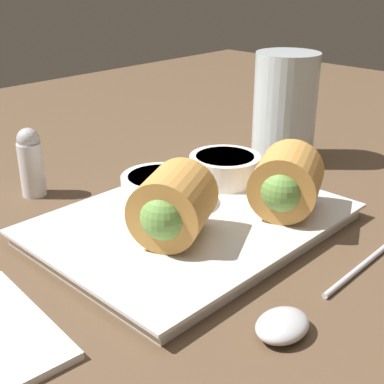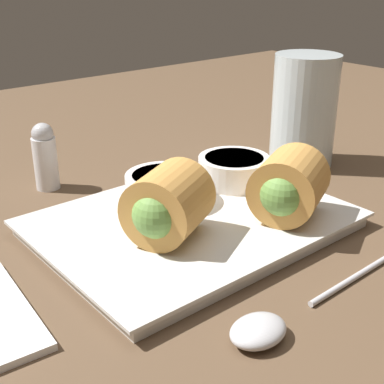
% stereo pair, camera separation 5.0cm
% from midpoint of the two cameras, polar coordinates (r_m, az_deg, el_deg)
% --- Properties ---
extents(table_surface, '(1.80, 1.40, 0.02)m').
position_cam_midpoint_polar(table_surface, '(0.51, 1.05, -5.51)').
color(table_surface, brown).
rests_on(table_surface, ground).
extents(serving_plate, '(0.28, 0.21, 0.01)m').
position_cam_midpoint_polar(serving_plate, '(0.51, 2.82, -3.43)').
color(serving_plate, silver).
rests_on(serving_plate, table_surface).
extents(roll_front_left, '(0.09, 0.09, 0.06)m').
position_cam_midpoint_polar(roll_front_left, '(0.45, 0.36, -1.54)').
color(roll_front_left, '#D19347').
rests_on(roll_front_left, serving_plate).
extents(roll_front_right, '(0.08, 0.08, 0.06)m').
position_cam_midpoint_polar(roll_front_right, '(0.50, 13.01, 0.50)').
color(roll_front_right, '#D19347').
rests_on(roll_front_right, serving_plate).
extents(dipping_bowl_near, '(0.08, 0.08, 0.03)m').
position_cam_midpoint_polar(dipping_bowl_near, '(0.53, -0.30, 0.52)').
color(dipping_bowl_near, white).
rests_on(dipping_bowl_near, serving_plate).
extents(dipping_bowl_far, '(0.08, 0.08, 0.03)m').
position_cam_midpoint_polar(dipping_bowl_far, '(0.58, 6.95, 2.44)').
color(dipping_bowl_far, white).
rests_on(dipping_bowl_far, serving_plate).
extents(spoon, '(0.21, 0.03, 0.02)m').
position_cam_midpoint_polar(spoon, '(0.39, 12.41, -13.56)').
color(spoon, silver).
rests_on(spoon, table_surface).
extents(drinking_glass, '(0.08, 0.08, 0.14)m').
position_cam_midpoint_polar(drinking_glass, '(0.68, 13.96, 8.40)').
color(drinking_glass, silver).
rests_on(drinking_glass, table_surface).
extents(salt_shaker, '(0.03, 0.03, 0.08)m').
position_cam_midpoint_polar(salt_shaker, '(0.61, -13.17, 3.70)').
color(salt_shaker, silver).
rests_on(salt_shaker, table_surface).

